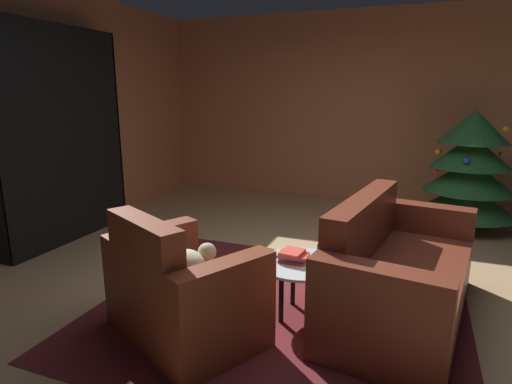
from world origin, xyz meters
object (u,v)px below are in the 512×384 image
Objects in this scene: armchair_red at (181,293)px; couch_red at (397,276)px; bookshelf_unit at (67,138)px; coffee_table at (299,268)px; bottle_on_table at (321,255)px; decorated_tree at (469,170)px; book_stack_on_table at (293,256)px.

armchair_red and couch_red have the same top height.
bookshelf_unit reaches higher than coffee_table.
decorated_tree is at bearing 67.45° from bottle_on_table.
coffee_table is 0.43× the size of decorated_tree.
bottle_on_table reaches higher than coffee_table.
bottle_on_table is (3.06, -0.87, -0.60)m from bookshelf_unit.
armchair_red reaches higher than bottle_on_table.
bookshelf_unit is at bearing -155.67° from decorated_tree.
bottle_on_table is (-0.50, -0.30, 0.20)m from couch_red.
bookshelf_unit reaches higher than armchair_red.
bookshelf_unit is 3.10m from coffee_table.
armchair_red reaches higher than coffee_table.
armchair_red is at bearing -148.78° from bottle_on_table.
coffee_table is at bearing -157.59° from couch_red.
bottle_on_table reaches higher than book_stack_on_table.
coffee_table is 2.67× the size of bottle_on_table.
couch_red is 3.02× the size of coffee_table.
couch_red is at bearing 20.30° from book_stack_on_table.
coffee_table is 2.73× the size of book_stack_on_table.
armchair_red is at bearing -31.65° from bookshelf_unit.
book_stack_on_table is (0.61, 0.54, 0.15)m from armchair_red.
bookshelf_unit is at bearing 148.35° from armchair_red.
bookshelf_unit is 3.69m from couch_red.
couch_red is 2.59m from decorated_tree.
bookshelf_unit is 4.64m from decorated_tree.
book_stack_on_table is 0.98× the size of bottle_on_table.
decorated_tree is (1.37, 2.74, 0.25)m from book_stack_on_table.
bottle_on_table is at bearing -10.34° from book_stack_on_table.
bookshelf_unit is 10.36× the size of book_stack_on_table.
armchair_red is 0.83m from book_stack_on_table.
coffee_table is at bearing -115.62° from decorated_tree.
bottle_on_table is 0.16× the size of decorated_tree.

